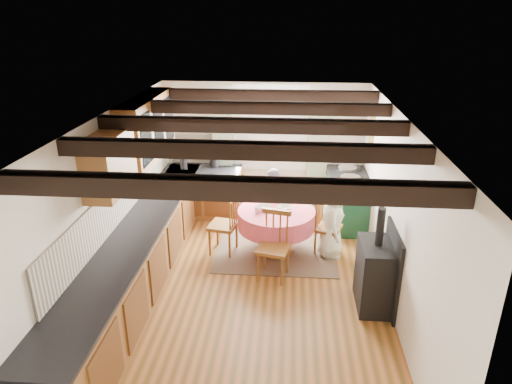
# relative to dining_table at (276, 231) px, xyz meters

# --- Properties ---
(floor) EXTENTS (3.60, 5.50, 0.00)m
(floor) POSITION_rel_dining_table_xyz_m (-0.28, -1.15, -0.36)
(floor) COLOR #AB5E2A
(floor) RESTS_ON ground
(ceiling) EXTENTS (3.60, 5.50, 0.00)m
(ceiling) POSITION_rel_dining_table_xyz_m (-0.28, -1.15, 2.04)
(ceiling) COLOR white
(ceiling) RESTS_ON ground
(wall_back) EXTENTS (3.60, 0.00, 2.40)m
(wall_back) POSITION_rel_dining_table_xyz_m (-0.28, 1.60, 0.84)
(wall_back) COLOR silver
(wall_back) RESTS_ON ground
(wall_front) EXTENTS (3.60, 0.00, 2.40)m
(wall_front) POSITION_rel_dining_table_xyz_m (-0.28, -3.90, 0.84)
(wall_front) COLOR silver
(wall_front) RESTS_ON ground
(wall_left) EXTENTS (0.00, 5.50, 2.40)m
(wall_left) POSITION_rel_dining_table_xyz_m (-2.08, -1.15, 0.84)
(wall_left) COLOR silver
(wall_left) RESTS_ON ground
(wall_right) EXTENTS (0.00, 5.50, 2.40)m
(wall_right) POSITION_rel_dining_table_xyz_m (1.52, -1.15, 0.84)
(wall_right) COLOR silver
(wall_right) RESTS_ON ground
(beam_a) EXTENTS (3.60, 0.16, 0.16)m
(beam_a) POSITION_rel_dining_table_xyz_m (-0.28, -3.15, 1.95)
(beam_a) COLOR black
(beam_a) RESTS_ON ceiling
(beam_b) EXTENTS (3.60, 0.16, 0.16)m
(beam_b) POSITION_rel_dining_table_xyz_m (-0.28, -2.15, 1.95)
(beam_b) COLOR black
(beam_b) RESTS_ON ceiling
(beam_c) EXTENTS (3.60, 0.16, 0.16)m
(beam_c) POSITION_rel_dining_table_xyz_m (-0.28, -1.15, 1.95)
(beam_c) COLOR black
(beam_c) RESTS_ON ceiling
(beam_d) EXTENTS (3.60, 0.16, 0.16)m
(beam_d) POSITION_rel_dining_table_xyz_m (-0.28, -0.15, 1.95)
(beam_d) COLOR black
(beam_d) RESTS_ON ceiling
(beam_e) EXTENTS (3.60, 0.16, 0.16)m
(beam_e) POSITION_rel_dining_table_xyz_m (-0.28, 0.85, 1.95)
(beam_e) COLOR black
(beam_e) RESTS_ON ceiling
(splash_left) EXTENTS (0.02, 4.50, 0.55)m
(splash_left) POSITION_rel_dining_table_xyz_m (-2.06, -0.85, 0.84)
(splash_left) COLOR beige
(splash_left) RESTS_ON wall_left
(splash_back) EXTENTS (1.40, 0.02, 0.55)m
(splash_back) POSITION_rel_dining_table_xyz_m (-1.28, 1.58, 0.84)
(splash_back) COLOR beige
(splash_back) RESTS_ON wall_back
(base_cabinet_left) EXTENTS (0.60, 5.30, 0.88)m
(base_cabinet_left) POSITION_rel_dining_table_xyz_m (-1.78, -1.15, 0.08)
(base_cabinet_left) COLOR brown
(base_cabinet_left) RESTS_ON floor
(base_cabinet_back) EXTENTS (1.30, 0.60, 0.88)m
(base_cabinet_back) POSITION_rel_dining_table_xyz_m (-1.33, 1.30, 0.08)
(base_cabinet_back) COLOR brown
(base_cabinet_back) RESTS_ON floor
(worktop_left) EXTENTS (0.64, 5.30, 0.04)m
(worktop_left) POSITION_rel_dining_table_xyz_m (-1.76, -1.15, 0.54)
(worktop_left) COLOR black
(worktop_left) RESTS_ON base_cabinet_left
(worktop_back) EXTENTS (1.30, 0.64, 0.04)m
(worktop_back) POSITION_rel_dining_table_xyz_m (-1.33, 1.28, 0.54)
(worktop_back) COLOR black
(worktop_back) RESTS_ON base_cabinet_back
(wall_cabinet_glass) EXTENTS (0.34, 1.80, 0.90)m
(wall_cabinet_glass) POSITION_rel_dining_table_xyz_m (-1.91, 0.05, 1.59)
(wall_cabinet_glass) COLOR brown
(wall_cabinet_glass) RESTS_ON wall_left
(wall_cabinet_solid) EXTENTS (0.34, 0.90, 0.70)m
(wall_cabinet_solid) POSITION_rel_dining_table_xyz_m (-1.91, -1.45, 1.54)
(wall_cabinet_solid) COLOR brown
(wall_cabinet_solid) RESTS_ON wall_left
(window_frame) EXTENTS (1.34, 0.03, 1.54)m
(window_frame) POSITION_rel_dining_table_xyz_m (-0.18, 1.58, 1.24)
(window_frame) COLOR white
(window_frame) RESTS_ON wall_back
(window_pane) EXTENTS (1.20, 0.01, 1.40)m
(window_pane) POSITION_rel_dining_table_xyz_m (-0.18, 1.59, 1.24)
(window_pane) COLOR white
(window_pane) RESTS_ON wall_back
(curtain_left) EXTENTS (0.35, 0.10, 2.10)m
(curtain_left) POSITION_rel_dining_table_xyz_m (-1.03, 1.50, 0.74)
(curtain_left) COLOR beige
(curtain_left) RESTS_ON wall_back
(curtain_right) EXTENTS (0.35, 0.10, 2.10)m
(curtain_right) POSITION_rel_dining_table_xyz_m (0.67, 1.50, 0.74)
(curtain_right) COLOR beige
(curtain_right) RESTS_ON wall_back
(curtain_rod) EXTENTS (2.00, 0.03, 0.03)m
(curtain_rod) POSITION_rel_dining_table_xyz_m (-0.18, 1.50, 1.84)
(curtain_rod) COLOR black
(curtain_rod) RESTS_ON wall_back
(wall_picture) EXTENTS (0.04, 0.50, 0.60)m
(wall_picture) POSITION_rel_dining_table_xyz_m (1.49, 1.15, 1.34)
(wall_picture) COLOR gold
(wall_picture) RESTS_ON wall_right
(wall_plate) EXTENTS (0.30, 0.02, 0.30)m
(wall_plate) POSITION_rel_dining_table_xyz_m (0.77, 1.57, 1.34)
(wall_plate) COLOR silver
(wall_plate) RESTS_ON wall_back
(rug) EXTENTS (1.88, 1.46, 0.01)m
(rug) POSITION_rel_dining_table_xyz_m (0.00, 0.00, -0.35)
(rug) COLOR brown
(rug) RESTS_ON floor
(dining_table) EXTENTS (1.19, 1.19, 0.72)m
(dining_table) POSITION_rel_dining_table_xyz_m (0.00, 0.00, 0.00)
(dining_table) COLOR #E16C7A
(dining_table) RESTS_ON floor
(chair_near) EXTENTS (0.51, 0.53, 0.99)m
(chair_near) POSITION_rel_dining_table_xyz_m (-0.01, -0.74, 0.14)
(chair_near) COLOR #915920
(chair_near) RESTS_ON floor
(chair_left) EXTENTS (0.52, 0.50, 0.99)m
(chair_left) POSITION_rel_dining_table_xyz_m (-0.82, -0.06, 0.14)
(chair_left) COLOR #915920
(chair_left) RESTS_ON floor
(chair_right) EXTENTS (0.52, 0.51, 0.91)m
(chair_right) POSITION_rel_dining_table_xyz_m (0.80, 0.05, 0.10)
(chair_right) COLOR #915920
(chair_right) RESTS_ON floor
(aga_range) EXTENTS (0.69, 1.06, 0.98)m
(aga_range) POSITION_rel_dining_table_xyz_m (1.19, 1.03, 0.13)
(aga_range) COLOR #124128
(aga_range) RESTS_ON floor
(cast_iron_stove) EXTENTS (0.41, 0.69, 1.37)m
(cast_iron_stove) POSITION_rel_dining_table_xyz_m (1.30, -1.30, 0.33)
(cast_iron_stove) COLOR black
(cast_iron_stove) RESTS_ON floor
(child_far) EXTENTS (0.47, 0.34, 1.19)m
(child_far) POSITION_rel_dining_table_xyz_m (-0.08, 0.59, 0.24)
(child_far) COLOR #545368
(child_far) RESTS_ON floor
(child_right) EXTENTS (0.39, 0.58, 1.17)m
(child_right) POSITION_rel_dining_table_xyz_m (0.85, -0.04, 0.23)
(child_right) COLOR white
(child_right) RESTS_ON floor
(bowl_a) EXTENTS (0.25, 0.25, 0.05)m
(bowl_a) POSITION_rel_dining_table_xyz_m (0.12, 0.05, 0.38)
(bowl_a) COLOR silver
(bowl_a) RESTS_ON dining_table
(bowl_b) EXTENTS (0.26, 0.26, 0.06)m
(bowl_b) POSITION_rel_dining_table_xyz_m (-0.17, 0.01, 0.39)
(bowl_b) COLOR silver
(bowl_b) RESTS_ON dining_table
(cup) EXTENTS (0.14, 0.14, 0.09)m
(cup) POSITION_rel_dining_table_xyz_m (-0.28, -0.10, 0.40)
(cup) COLOR silver
(cup) RESTS_ON dining_table
(canister_tall) EXTENTS (0.12, 0.12, 0.21)m
(canister_tall) POSITION_rel_dining_table_xyz_m (-1.69, 1.22, 0.67)
(canister_tall) COLOR #262628
(canister_tall) RESTS_ON worktop_back
(canister_wide) EXTENTS (0.16, 0.16, 0.18)m
(canister_wide) POSITION_rel_dining_table_xyz_m (-1.17, 1.38, 0.65)
(canister_wide) COLOR #262628
(canister_wide) RESTS_ON worktop_back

